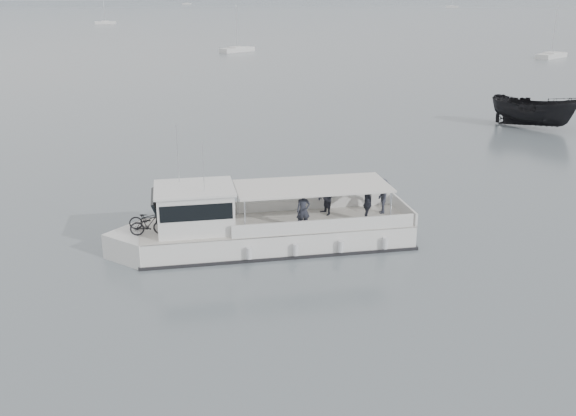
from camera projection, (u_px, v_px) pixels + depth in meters
name	position (u px, v px, depth m)	size (l,w,h in m)	color
ground	(326.00, 251.00, 26.25)	(1400.00, 1400.00, 0.00)	#566165
tour_boat	(251.00, 228.00, 26.26)	(12.61, 5.87, 5.30)	silver
dark_motorboat	(534.00, 111.00, 48.77)	(2.45, 6.50, 2.51)	black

